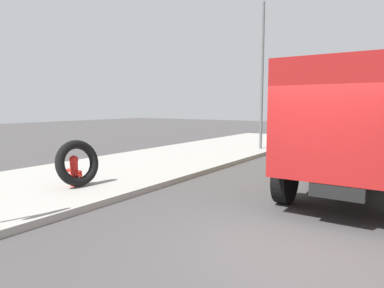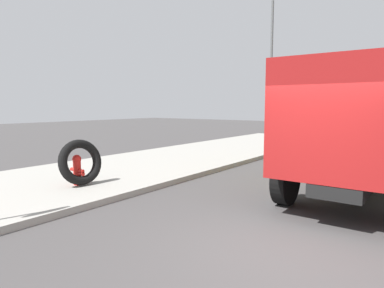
{
  "view_description": "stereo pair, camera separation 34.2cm",
  "coord_description": "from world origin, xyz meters",
  "px_view_note": "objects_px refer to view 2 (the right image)",
  "views": [
    {
      "loc": [
        -4.79,
        -1.48,
        2.14
      ],
      "look_at": [
        1.51,
        2.79,
        1.28
      ],
      "focal_mm": 31.56,
      "sensor_mm": 36.0,
      "label": 1
    },
    {
      "loc": [
        -4.59,
        -1.76,
        2.14
      ],
      "look_at": [
        1.51,
        2.79,
        1.28
      ],
      "focal_mm": 31.56,
      "sensor_mm": 36.0,
      "label": 2
    }
  ],
  "objects_px": {
    "fire_hydrant": "(77,169)",
    "street_light_pole": "(271,76)",
    "dump_truck_yellow": "(369,128)",
    "loose_tire": "(80,162)"
  },
  "relations": [
    {
      "from": "loose_tire",
      "to": "street_light_pole",
      "type": "distance_m",
      "value": 9.98
    },
    {
      "from": "fire_hydrant",
      "to": "dump_truck_yellow",
      "type": "bearing_deg",
      "value": -55.05
    },
    {
      "from": "fire_hydrant",
      "to": "dump_truck_yellow",
      "type": "height_order",
      "value": "dump_truck_yellow"
    },
    {
      "from": "loose_tire",
      "to": "street_light_pole",
      "type": "height_order",
      "value": "street_light_pole"
    },
    {
      "from": "fire_hydrant",
      "to": "loose_tire",
      "type": "height_order",
      "value": "loose_tire"
    },
    {
      "from": "fire_hydrant",
      "to": "street_light_pole",
      "type": "xyz_separation_m",
      "value": [
        9.59,
        -0.92,
        2.9
      ]
    },
    {
      "from": "fire_hydrant",
      "to": "dump_truck_yellow",
      "type": "xyz_separation_m",
      "value": [
        4.12,
        -5.9,
        1.05
      ]
    },
    {
      "from": "fire_hydrant",
      "to": "street_light_pole",
      "type": "bearing_deg",
      "value": -5.48
    },
    {
      "from": "street_light_pole",
      "to": "fire_hydrant",
      "type": "bearing_deg",
      "value": 174.52
    },
    {
      "from": "fire_hydrant",
      "to": "street_light_pole",
      "type": "height_order",
      "value": "street_light_pole"
    }
  ]
}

